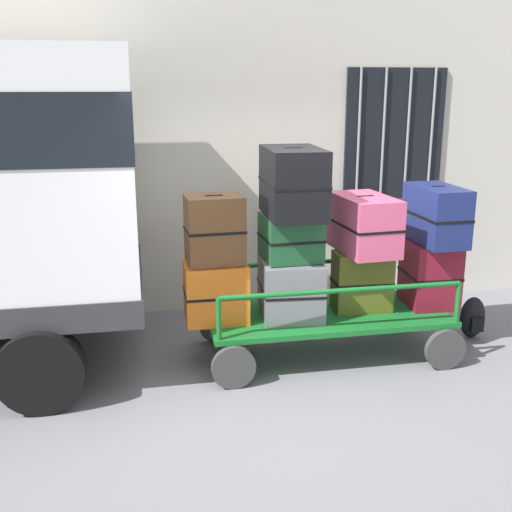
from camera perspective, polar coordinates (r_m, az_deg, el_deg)
ground_plane at (r=5.58m, az=2.31°, el=-11.83°), size 40.00×40.00×0.00m
building_wall at (r=7.19m, az=-1.70°, el=14.92°), size 12.00×0.38×5.00m
luggage_cart at (r=6.08m, az=6.43°, el=-5.84°), size 2.37×1.11×0.44m
cart_railing at (r=5.95m, az=6.54°, el=-2.20°), size 2.26×0.97×0.40m
suitcase_left_bottom at (r=5.76m, az=-3.71°, el=-3.29°), size 0.58×0.47×0.55m
suitcase_left_middle at (r=5.61m, az=-3.83°, el=2.44°), size 0.54×0.43×0.62m
suitcase_midleft_bottom at (r=5.89m, az=3.17°, el=-2.88°), size 0.61×0.73×0.55m
suitcase_midleft_middle at (r=5.78m, az=3.19°, el=1.73°), size 0.54×0.54×0.42m
suitcase_midleft_top at (r=5.62m, az=3.41°, el=6.75°), size 0.52×0.85×0.62m
suitcase_center_bottom at (r=6.09m, az=9.68°, el=-2.28°), size 0.57×0.35×0.58m
suitcase_center_middle at (r=5.96m, az=9.86°, el=2.90°), size 0.51×0.82×0.54m
suitcase_midright_bottom at (r=6.38m, az=15.63°, el=-1.55°), size 0.50×0.55×0.64m
suitcase_midright_middle at (r=6.21m, az=16.16°, el=3.65°), size 0.40×0.74×0.55m
backpack at (r=6.89m, az=19.22°, el=-5.35°), size 0.27×0.22×0.44m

